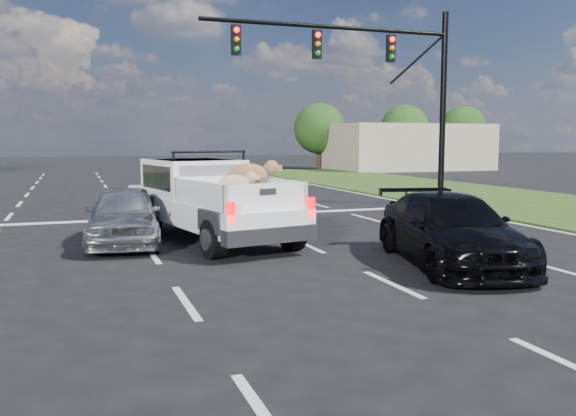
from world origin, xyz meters
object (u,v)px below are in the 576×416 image
at_px(black_coupe, 450,230).
at_px(silver_sedan, 124,215).
at_px(traffic_signal, 385,74).
at_px(pickup_truck, 211,198).

bearing_deg(black_coupe, silver_sedan, 155.09).
bearing_deg(traffic_signal, black_coupe, -110.87).
bearing_deg(pickup_truck, black_coupe, -62.02).
bearing_deg(black_coupe, pickup_truck, 142.24).
height_order(silver_sedan, black_coupe, black_coupe).
distance_m(traffic_signal, black_coupe, 10.87).
bearing_deg(pickup_truck, traffic_signal, 22.19).
relative_size(traffic_signal, silver_sedan, 2.26).
height_order(traffic_signal, black_coupe, traffic_signal).
bearing_deg(pickup_truck, silver_sedan, 170.40).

